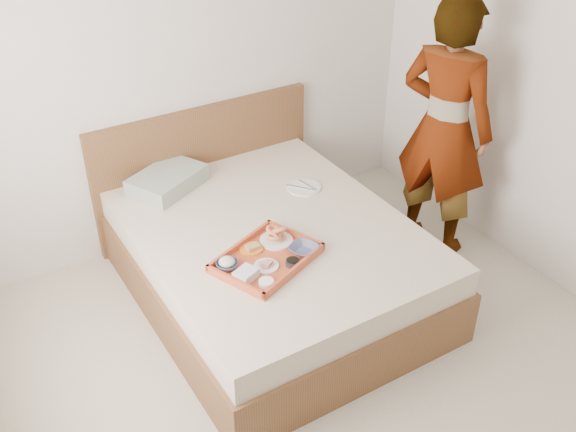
% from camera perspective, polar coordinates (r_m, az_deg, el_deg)
% --- Properties ---
extents(ground, '(3.50, 4.00, 0.01)m').
position_cam_1_polar(ground, '(3.74, 5.78, -15.53)').
color(ground, beige).
rests_on(ground, ground).
extents(wall_back, '(3.50, 0.01, 2.60)m').
position_cam_1_polar(wall_back, '(4.47, -9.02, 13.24)').
color(wall_back, silver).
rests_on(wall_back, ground).
extents(bed, '(1.65, 2.00, 0.53)m').
position_cam_1_polar(bed, '(4.19, -1.30, -3.95)').
color(bed, brown).
rests_on(bed, ground).
extents(headboard, '(1.65, 0.06, 0.95)m').
position_cam_1_polar(headboard, '(4.81, -7.20, 4.07)').
color(headboard, brown).
rests_on(headboard, ground).
extents(pillow, '(0.58, 0.51, 0.12)m').
position_cam_1_polar(pillow, '(4.48, -10.36, 3.05)').
color(pillow, '#939F90').
rests_on(pillow, bed).
extents(tray, '(0.68, 0.60, 0.05)m').
position_cam_1_polar(tray, '(3.74, -1.86, -3.62)').
color(tray, '#C04A27').
rests_on(tray, bed).
extents(prawn_plate, '(0.26, 0.26, 0.01)m').
position_cam_1_polar(prawn_plate, '(3.88, -1.03, -2.13)').
color(prawn_plate, white).
rests_on(prawn_plate, tray).
extents(navy_bowl_big, '(0.21, 0.21, 0.04)m').
position_cam_1_polar(navy_bowl_big, '(3.79, 1.37, -2.89)').
color(navy_bowl_big, '#131444').
rests_on(navy_bowl_big, tray).
extents(sauce_dish, '(0.11, 0.11, 0.03)m').
position_cam_1_polar(sauce_dish, '(3.70, 0.42, -4.04)').
color(sauce_dish, black).
rests_on(sauce_dish, tray).
extents(meat_plate, '(0.18, 0.18, 0.01)m').
position_cam_1_polar(meat_plate, '(3.69, -1.90, -4.34)').
color(meat_plate, white).
rests_on(meat_plate, tray).
extents(bread_plate, '(0.18, 0.18, 0.01)m').
position_cam_1_polar(bread_plate, '(3.83, -3.19, -2.84)').
color(bread_plate, orange).
rests_on(bread_plate, tray).
extents(salad_bowl, '(0.16, 0.16, 0.04)m').
position_cam_1_polar(salad_bowl, '(3.69, -5.28, -4.21)').
color(salad_bowl, '#131444').
rests_on(salad_bowl, tray).
extents(plastic_tub, '(0.15, 0.14, 0.05)m').
position_cam_1_polar(plastic_tub, '(3.60, -3.65, -5.06)').
color(plastic_tub, silver).
rests_on(plastic_tub, tray).
extents(cheese_round, '(0.11, 0.11, 0.03)m').
position_cam_1_polar(cheese_round, '(3.56, -1.89, -5.78)').
color(cheese_round, white).
rests_on(cheese_round, tray).
extents(dinner_plate, '(0.29, 0.29, 0.01)m').
position_cam_1_polar(dinner_plate, '(4.43, 1.38, 2.49)').
color(dinner_plate, white).
rests_on(dinner_plate, bed).
extents(person, '(0.63, 0.77, 1.80)m').
position_cam_1_polar(person, '(4.49, 13.35, 7.34)').
color(person, beige).
rests_on(person, ground).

